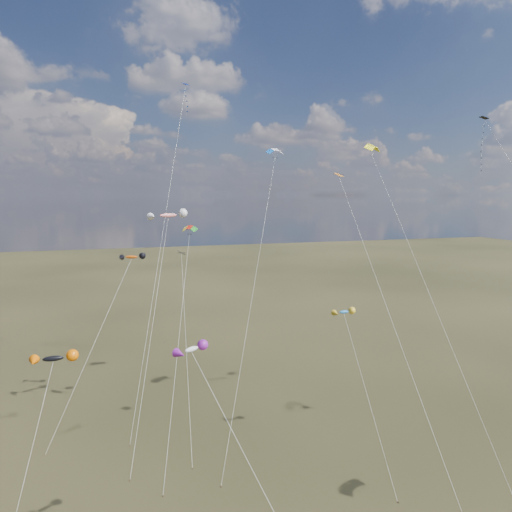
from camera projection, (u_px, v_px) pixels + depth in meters
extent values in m
cube|color=black|center=(484.00, 118.00, 51.97)|extent=(1.01, 1.03, 0.28)
cube|color=#0A1854|center=(186.00, 84.00, 65.22)|extent=(1.19, 1.15, 0.42)
cylinder|color=silver|center=(162.00, 235.00, 55.91)|extent=(9.84, 22.44, 41.27)
cube|color=#332316|center=(130.00, 446.00, 46.59)|extent=(0.10, 0.10, 0.12)
cube|color=black|center=(181.00, 253.00, 53.23)|extent=(0.83, 0.88, 0.33)
cylinder|color=silver|center=(186.00, 349.00, 47.97)|extent=(1.20, 13.39, 18.82)
cube|color=#332316|center=(192.00, 469.00, 42.70)|extent=(0.10, 0.10, 0.12)
cube|color=orange|center=(339.00, 175.00, 43.94)|extent=(1.04, 1.02, 0.35)
cylinder|color=silver|center=(399.00, 339.00, 37.51)|extent=(2.44, 18.15, 27.45)
cylinder|color=silver|center=(434.00, 299.00, 44.24)|extent=(2.79, 19.78, 31.00)
cylinder|color=silver|center=(253.00, 289.00, 48.57)|extent=(11.50, 18.87, 31.15)
cube|color=#332316|center=(221.00, 487.00, 40.04)|extent=(0.10, 0.10, 0.12)
cylinder|color=silver|center=(178.00, 344.00, 44.82)|extent=(4.89, 14.30, 21.93)
cube|color=#332316|center=(163.00, 496.00, 38.79)|extent=(0.10, 0.10, 0.12)
ellipsoid|color=black|center=(53.00, 359.00, 37.78)|extent=(3.36, 1.23, 1.11)
cylinder|color=silver|center=(30.00, 455.00, 34.45)|extent=(2.95, 7.84, 12.05)
ellipsoid|color=#BF490B|center=(132.00, 257.00, 55.66)|extent=(3.12, 1.79, 0.97)
cylinder|color=silver|center=(93.00, 346.00, 50.28)|extent=(9.25, 11.09, 18.01)
cube|color=#332316|center=(45.00, 455.00, 44.89)|extent=(0.10, 0.10, 0.12)
ellipsoid|color=silver|center=(192.00, 349.00, 31.37)|extent=(2.34, 1.84, 0.85)
cylinder|color=silver|center=(264.00, 491.00, 27.94)|extent=(6.86, 11.41, 14.97)
ellipsoid|color=red|center=(168.00, 215.00, 50.64)|extent=(4.28, 2.55, 1.22)
cylinder|color=silver|center=(151.00, 334.00, 45.79)|extent=(5.28, 11.91, 23.27)
cube|color=#332316|center=(130.00, 480.00, 40.93)|extent=(0.10, 0.10, 0.12)
ellipsoid|color=#1F6CB4|center=(344.00, 312.00, 46.85)|extent=(2.11, 0.93, 0.82)
cylinder|color=silver|center=(368.00, 397.00, 42.43)|extent=(0.47, 11.10, 13.59)
cube|color=#332316|center=(398.00, 502.00, 38.01)|extent=(0.10, 0.10, 0.12)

